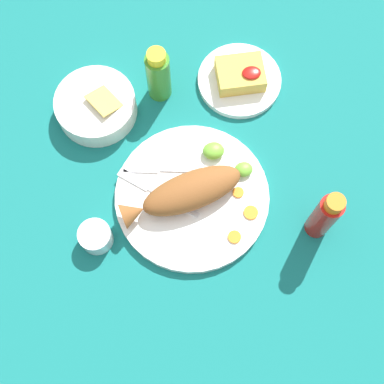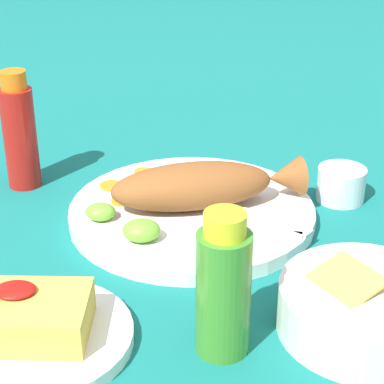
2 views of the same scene
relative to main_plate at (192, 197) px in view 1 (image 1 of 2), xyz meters
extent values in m
plane|color=#146B66|center=(0.00, 0.00, -0.01)|extent=(4.00, 4.00, 0.00)
cylinder|color=white|center=(0.00, 0.00, 0.00)|extent=(0.31, 0.31, 0.02)
ellipsoid|color=brown|center=(0.00, 0.00, 0.04)|extent=(0.22, 0.12, 0.06)
cone|color=brown|center=(-0.12, -0.03, 0.04)|extent=(0.06, 0.06, 0.05)
cube|color=silver|center=(-0.04, -0.01, 0.01)|extent=(0.10, 0.08, 0.00)
cube|color=silver|center=(-0.11, 0.05, 0.01)|extent=(0.07, 0.06, 0.00)
cube|color=silver|center=(0.00, 0.05, 0.01)|extent=(0.11, 0.03, 0.00)
cube|color=silver|center=(-0.09, 0.07, 0.01)|extent=(0.07, 0.03, 0.00)
cylinder|color=orange|center=(0.07, -0.10, 0.01)|extent=(0.03, 0.03, 0.00)
cylinder|color=orange|center=(0.11, -0.05, 0.01)|extent=(0.03, 0.03, 0.00)
cylinder|color=orange|center=(0.09, -0.01, 0.01)|extent=(0.02, 0.02, 0.00)
ellipsoid|color=#6BB233|center=(0.11, 0.04, 0.02)|extent=(0.04, 0.03, 0.02)
ellipsoid|color=#6BB233|center=(0.06, 0.08, 0.02)|extent=(0.04, 0.04, 0.02)
cylinder|color=#B21914|center=(0.24, -0.09, 0.06)|extent=(0.05, 0.05, 0.14)
cylinder|color=orange|center=(0.24, -0.09, 0.14)|extent=(0.03, 0.03, 0.02)
cylinder|color=#3D8428|center=(-0.03, 0.25, 0.05)|extent=(0.05, 0.05, 0.12)
cylinder|color=yellow|center=(-0.03, 0.25, 0.12)|extent=(0.04, 0.04, 0.02)
cylinder|color=silver|center=(-0.20, -0.06, 0.01)|extent=(0.06, 0.06, 0.05)
cylinder|color=white|center=(-0.20, -0.06, 0.00)|extent=(0.05, 0.05, 0.02)
cylinder|color=white|center=(0.14, 0.25, 0.00)|extent=(0.18, 0.18, 0.01)
cube|color=gold|center=(0.14, 0.25, 0.02)|extent=(0.10, 0.08, 0.04)
ellipsoid|color=#AD140F|center=(0.16, 0.24, 0.04)|extent=(0.04, 0.03, 0.01)
cylinder|color=white|center=(-0.17, 0.22, 0.02)|extent=(0.17, 0.17, 0.05)
cylinder|color=olive|center=(-0.17, 0.22, 0.03)|extent=(0.15, 0.15, 0.02)
cube|color=gold|center=(-0.14, 0.22, 0.04)|extent=(0.10, 0.10, 0.02)
camera|label=1|loc=(-0.05, -0.34, 1.02)|focal=50.00mm
camera|label=2|loc=(-0.02, 0.77, 0.41)|focal=65.00mm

